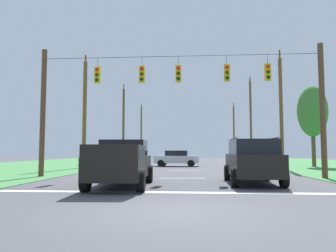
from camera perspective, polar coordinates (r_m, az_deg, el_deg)
ground_plane at (r=8.21m, az=0.88°, el=-14.81°), size 120.00×120.00×0.00m
stop_bar_stripe at (r=11.72m, az=1.86°, el=-11.67°), size 13.23×0.45×0.01m
lane_dash_0 at (r=17.68m, az=2.62°, el=-9.22°), size 2.50×0.15×0.01m
lane_dash_1 at (r=24.45m, az=3.03°, el=-7.89°), size 2.50×0.15×0.01m
lane_dash_2 at (r=30.11m, az=3.23°, el=-7.24°), size 2.50×0.15×0.01m
lane_dash_3 at (r=39.24m, az=3.43°, el=-6.58°), size 2.50×0.15×0.01m
lane_dash_4 at (r=44.86m, az=3.51°, el=-6.31°), size 2.50×0.15×0.01m
overhead_signal_span at (r=18.21m, az=1.99°, el=4.19°), size 16.05×0.31×7.43m
pickup_truck at (r=13.73m, az=-8.10°, el=-6.53°), size 2.48×5.48×1.95m
suv_black at (r=15.20m, az=14.66°, el=-5.87°), size 2.28×4.83×2.05m
distant_car_crossing_white at (r=35.65m, az=-13.01°, el=-5.43°), size 2.10×4.34×1.52m
distant_car_oncoming at (r=31.26m, az=1.56°, el=-5.70°), size 4.41×2.24×1.52m
utility_pole_mid_right at (r=28.78m, az=19.40°, el=2.74°), size 0.30×1.94×10.11m
utility_pole_far_right at (r=44.41m, az=14.45°, el=1.05°), size 0.29×1.64×11.50m
utility_pole_near_left at (r=60.95m, az=11.59°, el=-0.99°), size 0.31×1.89×10.50m
utility_pole_far_left at (r=28.97m, az=-14.56°, el=2.42°), size 0.33×1.73×9.94m
utility_pole_distant_right at (r=45.48m, az=-7.90°, el=0.47°), size 0.32×1.89×10.91m
utility_pole_distant_left at (r=61.68m, az=-4.77°, el=-0.91°), size 0.30×1.88×10.57m
tree_roadside_right at (r=33.36m, az=24.19°, el=2.33°), size 2.74×2.74×7.65m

